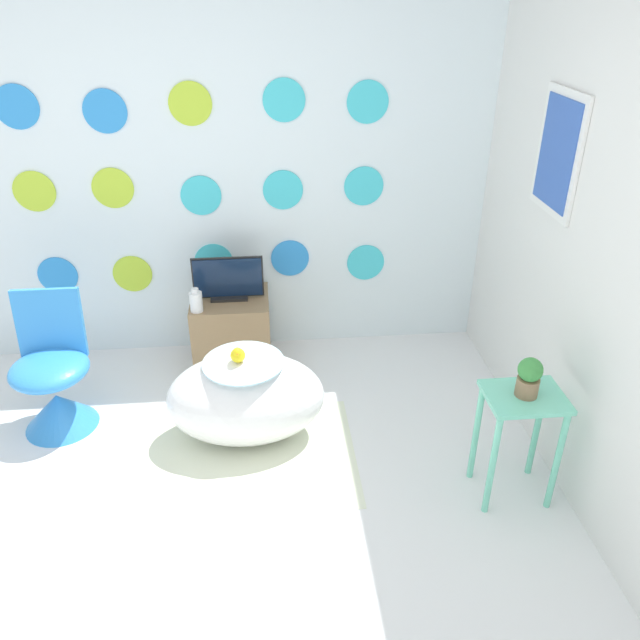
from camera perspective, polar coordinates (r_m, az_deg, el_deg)
ground_plane at (r=2.93m, az=-11.49°, el=-23.78°), size 12.00×12.00×0.00m
wall_back_dotted at (r=4.03m, az=-10.85°, el=13.97°), size 4.65×0.05×2.60m
wall_right at (r=3.34m, az=21.42°, el=9.48°), size 0.06×3.10×2.60m
rug at (r=3.52m, az=-7.26°, el=-12.23°), size 1.25×0.89×0.01m
bathtub at (r=3.50m, az=-6.79°, el=-7.12°), size 0.87×0.54×0.51m
rubber_duck at (r=3.31m, az=-7.53°, el=-3.16°), size 0.08×0.09×0.09m
chair at (r=3.87m, az=-23.09°, el=-5.69°), size 0.43×0.43×0.80m
tv_cabinet at (r=4.17m, az=-8.04°, el=-0.98°), size 0.50×0.44×0.49m
tv at (r=4.00m, az=-8.40°, el=3.59°), size 0.45×0.12×0.28m
vase at (r=3.91m, az=-11.26°, el=1.70°), size 0.08×0.08×0.15m
side_table at (r=3.16m, az=17.85°, el=-8.80°), size 0.37×0.29×0.60m
potted_plant_left at (r=3.02m, az=18.57°, el=-4.94°), size 0.11×0.11×0.20m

